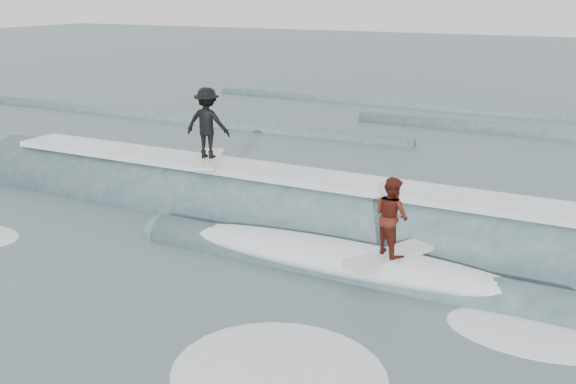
% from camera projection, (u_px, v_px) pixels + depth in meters
% --- Properties ---
extents(ground, '(160.00, 160.00, 0.00)m').
position_uv_depth(ground, '(190.00, 307.00, 11.60)').
color(ground, '#3F555C').
rests_on(ground, ground).
extents(breaking_wave, '(22.37, 3.97, 2.39)m').
position_uv_depth(breaking_wave, '(310.00, 227.00, 15.45)').
color(breaking_wave, '#325255').
rests_on(breaking_wave, ground).
extents(surfer_black, '(1.35, 2.04, 1.90)m').
position_uv_depth(surfer_black, '(208.00, 126.00, 16.32)').
color(surfer_black, silver).
rests_on(surfer_black, ground).
extents(surfer_red, '(1.34, 2.05, 1.65)m').
position_uv_depth(surfer_red, '(391.00, 222.00, 12.29)').
color(surfer_red, silver).
rests_on(surfer_red, ground).
extents(whitewater, '(15.03, 7.42, 0.10)m').
position_uv_depth(whitewater, '(316.00, 371.00, 9.64)').
color(whitewater, white).
rests_on(whitewater, ground).
extents(far_swells, '(40.43, 8.65, 0.80)m').
position_uv_depth(far_swells, '(416.00, 127.00, 27.01)').
color(far_swells, '#325255').
rests_on(far_swells, ground).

